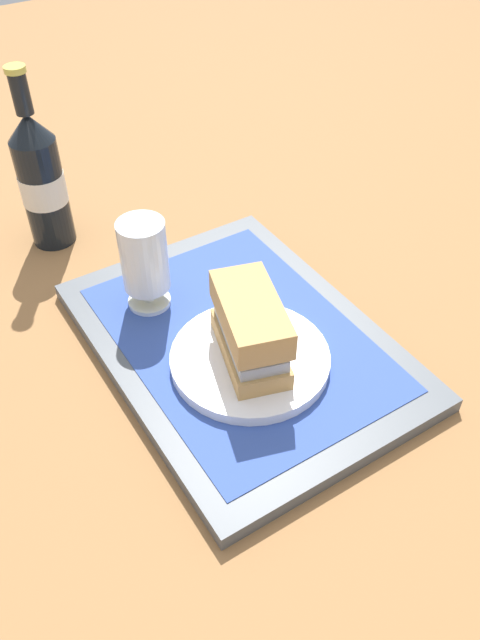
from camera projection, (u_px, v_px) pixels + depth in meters
name	position (u px, v px, depth m)	size (l,w,h in m)	color
ground_plane	(240.00, 349.00, 0.81)	(3.00, 3.00, 0.00)	olive
tray	(240.00, 343.00, 0.81)	(0.44, 0.32, 0.02)	#4C5156
placemat	(240.00, 337.00, 0.80)	(0.38, 0.27, 0.00)	#2D4793
plate	(250.00, 359.00, 0.76)	(0.19, 0.19, 0.01)	white
sandwich	(250.00, 326.00, 0.73)	(0.14, 0.10, 0.08)	tan
beer_glass	(145.00, 261.00, 0.80)	(0.06, 0.06, 0.12)	silver
beer_bottle	(41.00, 179.00, 0.92)	(0.07, 0.07, 0.27)	black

